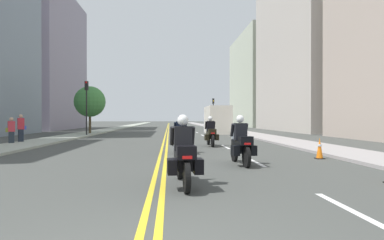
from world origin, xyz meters
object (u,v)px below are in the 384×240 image
Objects in this scene: motorcycle_0 at (183,157)px; motorcycle_1 at (241,144)px; traffic_light_near at (87,98)px; pedestrian_0 at (21,128)px; traffic_light_far at (213,108)px; motorcycle_3 at (211,134)px; traffic_cone_0 at (244,134)px; traffic_cone_2 at (320,148)px; motorcycle_2 at (181,138)px; pedestrian_1 at (11,131)px; parked_truck at (217,121)px; street_tree_0 at (90,102)px.

motorcycle_0 is 1.05× the size of motorcycle_1.
motorcycle_1 is 20.73m from traffic_light_near.
pedestrian_0 reaches higher than motorcycle_1.
pedestrian_0 is (-15.86, -28.46, -2.28)m from traffic_light_far.
pedestrian_0 is (-1.86, -8.27, -2.40)m from traffic_light_near.
motorcycle_3 is 2.79× the size of traffic_cone_0.
traffic_cone_0 is at bearing -25.24° from pedestrian_0.
motorcycle_0 is at bearing -125.74° from motorcycle_1.
motorcycle_0 reaches higher than traffic_cone_2.
traffic_light_far is (6.24, 34.60, 2.54)m from motorcycle_2.
traffic_light_near is 8.81m from pedestrian_0.
pedestrian_0 is 1.11× the size of pedestrian_1.
motorcycle_1 reaches higher than traffic_cone_2.
motorcycle_2 is at bearing 118.30° from pedestrian_1.
pedestrian_1 is 0.25× the size of parked_truck.
traffic_cone_2 reaches higher than traffic_cone_0.
traffic_light_near is (-7.58, 21.38, 2.67)m from motorcycle_0.
motorcycle_2 reaches higher than traffic_cone_0.
motorcycle_3 is at bearing 75.88° from motorcycle_0.
motorcycle_2 reaches higher than pedestrian_1.
pedestrian_1 is (-11.50, 1.56, 0.16)m from motorcycle_3.
motorcycle_0 is 2.76× the size of traffic_cone_0.
traffic_light_far is at bearing -152.39° from pedestrian_1.
traffic_light_far is 32.66m from pedestrian_0.
traffic_cone_0 is 0.17× the size of street_tree_0.
motorcycle_1 is 23.63m from street_tree_0.
traffic_light_near reaches higher than motorcycle_1.
motorcycle_3 is 5.69m from traffic_cone_0.
parked_truck is (4.62, 26.04, 0.60)m from motorcycle_0.
parked_truck is at bearing 92.07° from traffic_cone_0.
traffic_cone_2 is (3.36, 1.39, -0.28)m from motorcycle_1.
traffic_cone_2 is at bearing -91.55° from traffic_light_far.
traffic_light_far reaches higher than traffic_cone_2.
motorcycle_1 is at bearing -103.73° from traffic_cone_0.
traffic_light_near reaches higher than traffic_cone_2.
pedestrian_0 reaches higher than traffic_cone_0.
parked_truck is at bearing 74.91° from motorcycle_2.
traffic_light_near is at bearing 154.29° from traffic_cone_0.
traffic_light_far reaches higher than parked_truck.
traffic_cone_2 is at bearing -87.87° from parked_truck.
street_tree_0 is at bearing 112.21° from motorcycle_1.
pedestrian_1 reaches higher than traffic_cone_0.
traffic_light_near is at bearing 114.72° from motorcycle_1.
motorcycle_0 is 16.16m from pedestrian_0.
motorcycle_2 is 19.47m from street_tree_0.
street_tree_0 is at bearing 124.65° from motorcycle_3.
motorcycle_1 is 15.17m from pedestrian_0.
traffic_light_far is at bearing 55.26° from traffic_light_near.
pedestrian_1 is (-15.94, -29.51, -2.38)m from traffic_light_far.
motorcycle_1 is (2.05, 3.22, 0.01)m from motorcycle_0.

